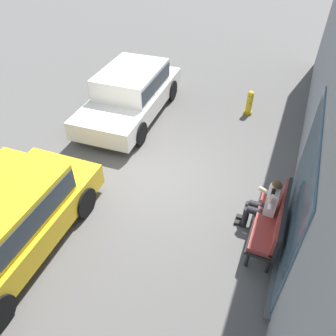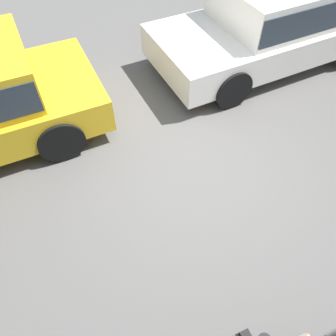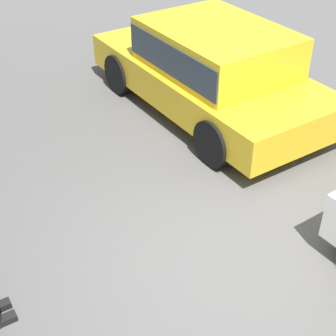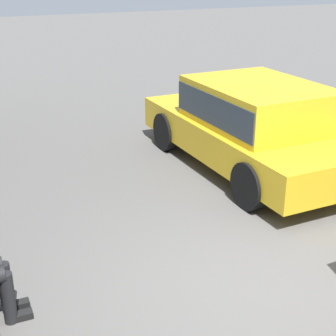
{
  "view_description": "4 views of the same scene",
  "coord_description": "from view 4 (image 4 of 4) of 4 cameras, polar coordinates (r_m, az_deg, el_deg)",
  "views": [
    {
      "loc": [
        5.54,
        2.6,
        5.51
      ],
      "look_at": [
        0.6,
        0.56,
        0.98
      ],
      "focal_mm": 35.0,
      "sensor_mm": 36.0,
      "label": 1
    },
    {
      "loc": [
        1.54,
        2.6,
        3.7
      ],
      "look_at": [
        0.68,
        0.61,
        1.03
      ],
      "focal_mm": 35.0,
      "sensor_mm": 36.0,
      "label": 2
    },
    {
      "loc": [
        -3.02,
        2.6,
        4.02
      ],
      "look_at": [
        0.48,
        0.46,
        1.15
      ],
      "focal_mm": 55.0,
      "sensor_mm": 36.0,
      "label": 3
    },
    {
      "loc": [
        -3.71,
        2.6,
        3.16
      ],
      "look_at": [
        0.95,
        0.54,
        1.1
      ],
      "focal_mm": 55.0,
      "sensor_mm": 36.0,
      "label": 4
    }
  ],
  "objects": [
    {
      "name": "ground_plane",
      "position": [
        5.53,
        9.41,
        -13.27
      ],
      "size": [
        60.0,
        60.0,
        0.0
      ],
      "primitive_type": "plane",
      "color": "#565451"
    },
    {
      "name": "parked_car_mid",
      "position": [
        8.33,
        9.5,
        5.06
      ],
      "size": [
        4.31,
        2.08,
        1.42
      ],
      "color": "gold",
      "rests_on": "ground_plane"
    }
  ]
}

